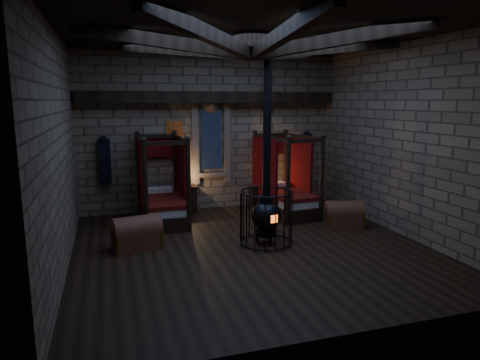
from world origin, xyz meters
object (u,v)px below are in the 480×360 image
object	(u,v)px
bed_left	(162,201)
trunk_right	(344,215)
trunk_left	(137,234)
stove	(266,213)
bed_right	(284,194)

from	to	relation	value
bed_left	trunk_right	size ratio (longest dim) A/B	2.11
bed_left	trunk_left	xyz separation A→B (m)	(-0.74, -1.82, -0.21)
stove	bed_right	bearing A→B (deg)	46.22
bed_left	bed_right	size ratio (longest dim) A/B	1.01
bed_left	trunk_right	world-z (taller)	bed_left
bed_left	trunk_left	size ratio (longest dim) A/B	2.02
bed_left	trunk_left	world-z (taller)	bed_left
bed_left	stove	bearing A→B (deg)	-51.62
bed_right	trunk_left	size ratio (longest dim) A/B	2.01
trunk_left	stove	size ratio (longest dim) A/B	0.26
bed_right	stove	world-z (taller)	stove
bed_left	stove	size ratio (longest dim) A/B	0.52
trunk_right	trunk_left	bearing A→B (deg)	-161.98
bed_right	trunk_right	world-z (taller)	bed_right
bed_right	stove	distance (m)	2.56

